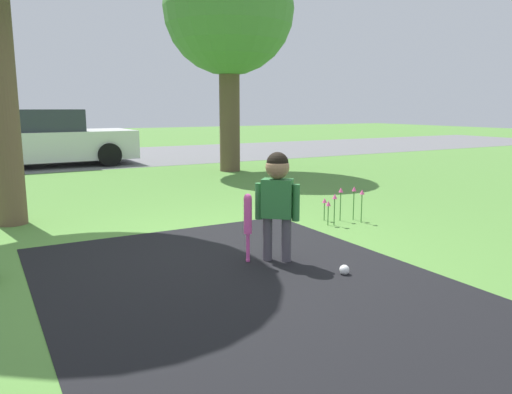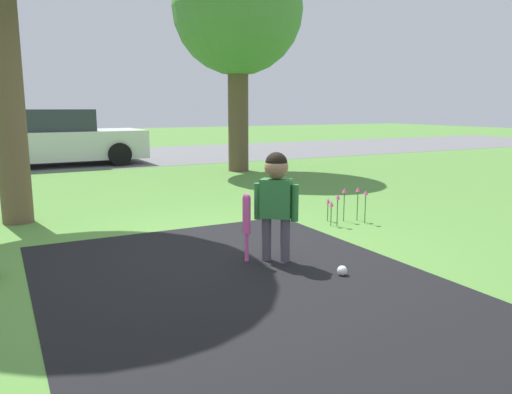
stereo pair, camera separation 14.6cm
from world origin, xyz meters
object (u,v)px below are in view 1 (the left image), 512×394
at_px(sports_ball, 344,270).
at_px(parked_car, 46,140).
at_px(tree_near_driveway, 229,11).
at_px(baseball_bat, 248,218).
at_px(child, 277,191).

bearing_deg(sports_ball, parked_car, 96.66).
bearing_deg(sports_ball, tree_near_driveway, 71.37).
distance_m(sports_ball, parked_car, 10.09).
bearing_deg(sports_ball, baseball_bat, 127.57).
height_order(child, parked_car, parked_car).
bearing_deg(child, tree_near_driveway, 109.88).
distance_m(child, sports_ball, 0.93).
bearing_deg(child, sports_ball, -21.54).
relative_size(baseball_bat, tree_near_driveway, 0.13).
xyz_separation_m(child, parked_car, (-0.87, 9.38, -0.03)).
xyz_separation_m(child, tree_near_driveway, (2.63, 6.28, 2.81)).
bearing_deg(baseball_bat, parked_car, 93.77).
height_order(sports_ball, parked_car, parked_car).
bearing_deg(parked_car, tree_near_driveway, -42.87).
distance_m(child, tree_near_driveway, 7.37).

